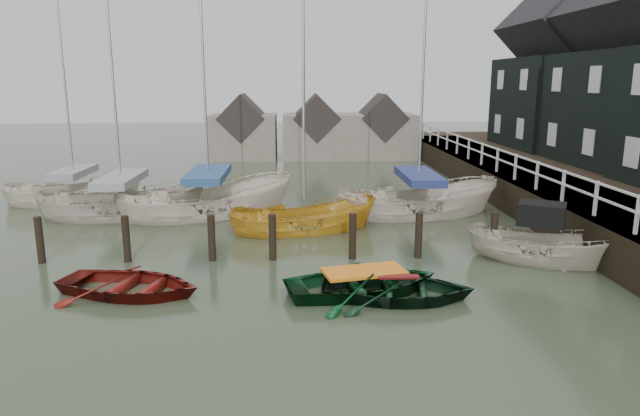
{
  "coord_description": "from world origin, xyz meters",
  "views": [
    {
      "loc": [
        -0.53,
        -13.42,
        5.27
      ],
      "look_at": [
        0.26,
        3.79,
        1.4
      ],
      "focal_mm": 32.0,
      "sensor_mm": 36.0,
      "label": 1
    }
  ],
  "objects_px": {
    "rowboat_dkgreen": "(398,299)",
    "motorboat": "(540,259)",
    "rowboat_green": "(364,293)",
    "rowboat_red": "(131,294)",
    "sailboat_b": "(210,213)",
    "sailboat_a": "(123,215)",
    "sailboat_c": "(304,230)",
    "sailboat_d": "(418,213)",
    "sailboat_e": "(76,201)"
  },
  "relations": [
    {
      "from": "rowboat_dkgreen",
      "to": "sailboat_e",
      "type": "relative_size",
      "value": 0.38
    },
    {
      "from": "rowboat_dkgreen",
      "to": "motorboat",
      "type": "height_order",
      "value": "motorboat"
    },
    {
      "from": "rowboat_red",
      "to": "sailboat_e",
      "type": "height_order",
      "value": "sailboat_e"
    },
    {
      "from": "rowboat_red",
      "to": "sailboat_b",
      "type": "height_order",
      "value": "sailboat_b"
    },
    {
      "from": "rowboat_green",
      "to": "sailboat_d",
      "type": "bearing_deg",
      "value": -33.46
    },
    {
      "from": "rowboat_red",
      "to": "sailboat_e",
      "type": "relative_size",
      "value": 0.38
    },
    {
      "from": "rowboat_green",
      "to": "sailboat_e",
      "type": "bearing_deg",
      "value": 31.91
    },
    {
      "from": "sailboat_a",
      "to": "sailboat_c",
      "type": "distance_m",
      "value": 7.53
    },
    {
      "from": "motorboat",
      "to": "sailboat_e",
      "type": "xyz_separation_m",
      "value": [
        -16.93,
        9.26,
        -0.03
      ]
    },
    {
      "from": "sailboat_d",
      "to": "sailboat_e",
      "type": "xyz_separation_m",
      "value": [
        -14.6,
        3.02,
        -0.0
      ]
    },
    {
      "from": "rowboat_red",
      "to": "sailboat_c",
      "type": "distance_m",
      "value": 7.57
    },
    {
      "from": "rowboat_red",
      "to": "sailboat_a",
      "type": "distance_m",
      "value": 8.91
    },
    {
      "from": "motorboat",
      "to": "sailboat_d",
      "type": "distance_m",
      "value": 6.66
    },
    {
      "from": "rowboat_red",
      "to": "sailboat_d",
      "type": "distance_m",
      "value": 12.33
    },
    {
      "from": "sailboat_e",
      "to": "sailboat_b",
      "type": "bearing_deg",
      "value": -128.78
    },
    {
      "from": "sailboat_c",
      "to": "sailboat_d",
      "type": "relative_size",
      "value": 0.79
    },
    {
      "from": "rowboat_dkgreen",
      "to": "sailboat_d",
      "type": "bearing_deg",
      "value": -7.09
    },
    {
      "from": "rowboat_red",
      "to": "motorboat",
      "type": "bearing_deg",
      "value": -63.63
    },
    {
      "from": "sailboat_a",
      "to": "sailboat_b",
      "type": "height_order",
      "value": "sailboat_a"
    },
    {
      "from": "motorboat",
      "to": "sailboat_c",
      "type": "distance_m",
      "value": 8.01
    },
    {
      "from": "motorboat",
      "to": "sailboat_a",
      "type": "distance_m",
      "value": 15.47
    },
    {
      "from": "motorboat",
      "to": "sailboat_d",
      "type": "height_order",
      "value": "sailboat_d"
    },
    {
      "from": "rowboat_red",
      "to": "sailboat_e",
      "type": "distance_m",
      "value": 12.59
    },
    {
      "from": "sailboat_a",
      "to": "sailboat_d",
      "type": "height_order",
      "value": "sailboat_d"
    },
    {
      "from": "sailboat_a",
      "to": "sailboat_e",
      "type": "relative_size",
      "value": 1.21
    },
    {
      "from": "rowboat_red",
      "to": "sailboat_b",
      "type": "distance_m",
      "value": 8.7
    },
    {
      "from": "sailboat_b",
      "to": "rowboat_red",
      "type": "bearing_deg",
      "value": 151.08
    },
    {
      "from": "motorboat",
      "to": "rowboat_dkgreen",
      "type": "bearing_deg",
      "value": 147.84
    },
    {
      "from": "rowboat_red",
      "to": "sailboat_a",
      "type": "relative_size",
      "value": 0.32
    },
    {
      "from": "sailboat_b",
      "to": "sailboat_d",
      "type": "bearing_deg",
      "value": -116.35
    },
    {
      "from": "motorboat",
      "to": "sailboat_e",
      "type": "relative_size",
      "value": 0.48
    },
    {
      "from": "rowboat_red",
      "to": "motorboat",
      "type": "relative_size",
      "value": 0.8
    },
    {
      "from": "rowboat_green",
      "to": "motorboat",
      "type": "xyz_separation_m",
      "value": [
        5.54,
        2.26,
        0.09
      ]
    },
    {
      "from": "rowboat_red",
      "to": "sailboat_a",
      "type": "height_order",
      "value": "sailboat_a"
    },
    {
      "from": "rowboat_red",
      "to": "rowboat_green",
      "type": "xyz_separation_m",
      "value": [
        5.9,
        -0.19,
        0.0
      ]
    },
    {
      "from": "sailboat_e",
      "to": "rowboat_dkgreen",
      "type": "bearing_deg",
      "value": -150.16
    },
    {
      "from": "sailboat_a",
      "to": "sailboat_b",
      "type": "relative_size",
      "value": 1.03
    },
    {
      "from": "rowboat_green",
      "to": "sailboat_a",
      "type": "bearing_deg",
      "value": 31.59
    },
    {
      "from": "rowboat_green",
      "to": "motorboat",
      "type": "distance_m",
      "value": 5.99
    },
    {
      "from": "rowboat_green",
      "to": "sailboat_e",
      "type": "relative_size",
      "value": 0.41
    },
    {
      "from": "rowboat_green",
      "to": "sailboat_a",
      "type": "xyz_separation_m",
      "value": [
        -8.51,
        8.71,
        0.06
      ]
    },
    {
      "from": "sailboat_c",
      "to": "motorboat",
      "type": "bearing_deg",
      "value": -133.17
    },
    {
      "from": "sailboat_c",
      "to": "rowboat_red",
      "type": "bearing_deg",
      "value": 130.29
    },
    {
      "from": "motorboat",
      "to": "sailboat_a",
      "type": "height_order",
      "value": "sailboat_a"
    },
    {
      "from": "sailboat_d",
      "to": "rowboat_dkgreen",
      "type": "bearing_deg",
      "value": 155.01
    },
    {
      "from": "rowboat_red",
      "to": "sailboat_d",
      "type": "relative_size",
      "value": 0.28
    },
    {
      "from": "sailboat_b",
      "to": "sailboat_e",
      "type": "relative_size",
      "value": 1.17
    },
    {
      "from": "rowboat_dkgreen",
      "to": "sailboat_b",
      "type": "bearing_deg",
      "value": 40.58
    },
    {
      "from": "sailboat_d",
      "to": "rowboat_red",
      "type": "bearing_deg",
      "value": 122.48
    },
    {
      "from": "rowboat_green",
      "to": "rowboat_dkgreen",
      "type": "relative_size",
      "value": 1.07
    }
  ]
}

